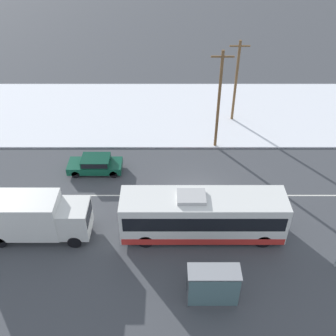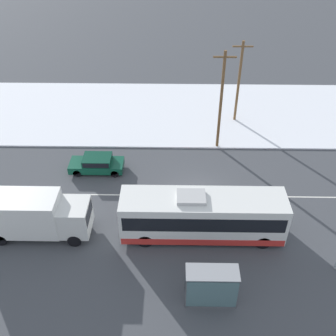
# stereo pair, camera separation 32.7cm
# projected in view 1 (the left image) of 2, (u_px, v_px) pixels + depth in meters

# --- Properties ---
(ground_plane) EXTENTS (120.00, 120.00, 0.00)m
(ground_plane) POSITION_uv_depth(u_px,v_px,m) (196.00, 196.00, 29.49)
(ground_plane) COLOR #424449
(snow_lot) EXTENTS (80.00, 12.74, 0.12)m
(snow_lot) POSITION_uv_depth(u_px,v_px,m) (189.00, 112.00, 39.52)
(snow_lot) COLOR white
(snow_lot) RESTS_ON ground_plane
(lane_marking_center) EXTENTS (60.00, 0.12, 0.00)m
(lane_marking_center) POSITION_uv_depth(u_px,v_px,m) (196.00, 195.00, 29.49)
(lane_marking_center) COLOR silver
(lane_marking_center) RESTS_ON ground_plane
(city_bus) EXTENTS (10.57, 2.57, 3.39)m
(city_bus) POSITION_uv_depth(u_px,v_px,m) (204.00, 215.00, 25.44)
(city_bus) COLOR white
(city_bus) RESTS_ON ground_plane
(box_truck) EXTENTS (7.42, 2.30, 3.18)m
(box_truck) POSITION_uv_depth(u_px,v_px,m) (30.00, 216.00, 25.29)
(box_truck) COLOR silver
(box_truck) RESTS_ON ground_plane
(sedan_car) EXTENTS (4.30, 1.80, 1.35)m
(sedan_car) POSITION_uv_depth(u_px,v_px,m) (97.00, 164.00, 31.44)
(sedan_car) COLOR #0F4733
(sedan_car) RESTS_ON ground_plane
(pedestrian_at_stop) EXTENTS (0.59, 0.26, 1.63)m
(pedestrian_at_stop) POSITION_uv_depth(u_px,v_px,m) (200.00, 270.00, 22.77)
(pedestrian_at_stop) COLOR #23232D
(pedestrian_at_stop) RESTS_ON ground_plane
(bus_shelter) EXTENTS (2.89, 1.20, 2.40)m
(bus_shelter) POSITION_uv_depth(u_px,v_px,m) (215.00, 284.00, 21.21)
(bus_shelter) COLOR gray
(bus_shelter) RESTS_ON ground_plane
(utility_pole_roadside) EXTENTS (1.80, 0.24, 8.71)m
(utility_pole_roadside) POSITION_uv_depth(u_px,v_px,m) (220.00, 100.00, 31.98)
(utility_pole_roadside) COLOR brown
(utility_pole_roadside) RESTS_ON ground_plane
(utility_pole_snowlot) EXTENTS (1.80, 0.24, 7.85)m
(utility_pole_snowlot) POSITION_uv_depth(u_px,v_px,m) (237.00, 81.00, 35.90)
(utility_pole_snowlot) COLOR brown
(utility_pole_snowlot) RESTS_ON ground_plane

